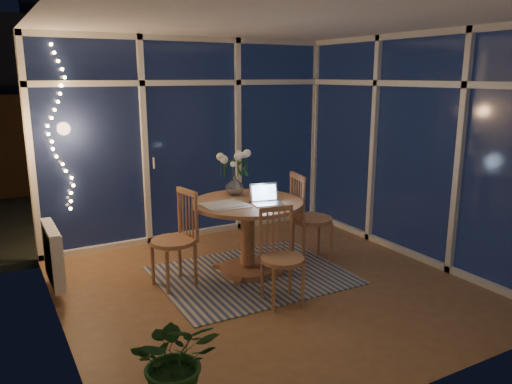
% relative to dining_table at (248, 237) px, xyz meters
% --- Properties ---
extents(floor, '(4.00, 4.00, 0.00)m').
position_rel_dining_table_xyz_m(floor, '(0.02, -0.42, -0.41)').
color(floor, brown).
rests_on(floor, ground).
extents(ceiling, '(4.00, 4.00, 0.00)m').
position_rel_dining_table_xyz_m(ceiling, '(0.02, -0.42, 2.19)').
color(ceiling, white).
rests_on(ceiling, wall_back).
extents(wall_back, '(4.00, 0.04, 2.60)m').
position_rel_dining_table_xyz_m(wall_back, '(0.02, 1.58, 0.89)').
color(wall_back, beige).
rests_on(wall_back, floor).
extents(wall_front, '(4.00, 0.04, 2.60)m').
position_rel_dining_table_xyz_m(wall_front, '(0.02, -2.42, 0.89)').
color(wall_front, beige).
rests_on(wall_front, floor).
extents(wall_left, '(0.04, 4.00, 2.60)m').
position_rel_dining_table_xyz_m(wall_left, '(-1.98, -0.42, 0.89)').
color(wall_left, beige).
rests_on(wall_left, floor).
extents(wall_right, '(0.04, 4.00, 2.60)m').
position_rel_dining_table_xyz_m(wall_right, '(2.02, -0.42, 0.89)').
color(wall_right, beige).
rests_on(wall_right, floor).
extents(window_wall_back, '(4.00, 0.10, 2.60)m').
position_rel_dining_table_xyz_m(window_wall_back, '(0.02, 1.54, 0.89)').
color(window_wall_back, white).
rests_on(window_wall_back, floor).
extents(window_wall_right, '(0.10, 4.00, 2.60)m').
position_rel_dining_table_xyz_m(window_wall_right, '(1.98, -0.42, 0.89)').
color(window_wall_right, white).
rests_on(window_wall_right, floor).
extents(radiator, '(0.10, 0.70, 0.58)m').
position_rel_dining_table_xyz_m(radiator, '(-1.92, 0.48, -0.01)').
color(radiator, white).
rests_on(radiator, wall_left).
extents(fairy_lights, '(0.24, 0.10, 1.85)m').
position_rel_dining_table_xyz_m(fairy_lights, '(-1.63, 1.46, 1.12)').
color(fairy_lights, '#E8A75C').
rests_on(fairy_lights, window_wall_back).
extents(garden_patio, '(12.00, 6.00, 0.10)m').
position_rel_dining_table_xyz_m(garden_patio, '(0.52, 4.58, -0.47)').
color(garden_patio, black).
rests_on(garden_patio, ground).
extents(garden_fence, '(11.00, 0.08, 1.80)m').
position_rel_dining_table_xyz_m(garden_fence, '(0.02, 5.08, 0.49)').
color(garden_fence, '#3A2915').
rests_on(garden_fence, ground).
extents(neighbour_roof, '(7.00, 3.00, 2.20)m').
position_rel_dining_table_xyz_m(neighbour_roof, '(0.32, 8.08, 1.79)').
color(neighbour_roof, '#31343B').
rests_on(neighbour_roof, ground).
extents(garden_shrubs, '(0.90, 0.90, 0.90)m').
position_rel_dining_table_xyz_m(garden_shrubs, '(-0.78, 2.98, 0.04)').
color(garden_shrubs, black).
rests_on(garden_shrubs, ground).
extents(rug, '(1.99, 1.60, 0.01)m').
position_rel_dining_table_xyz_m(rug, '(0.00, -0.10, -0.40)').
color(rug, '#B6B094').
rests_on(rug, floor).
extents(dining_table, '(1.20, 1.20, 0.81)m').
position_rel_dining_table_xyz_m(dining_table, '(0.00, 0.00, 0.00)').
color(dining_table, '#A86A4C').
rests_on(dining_table, floor).
extents(chair_left, '(0.54, 0.54, 1.01)m').
position_rel_dining_table_xyz_m(chair_left, '(-0.82, 0.06, 0.10)').
color(chair_left, '#A86A4C').
rests_on(chair_left, floor).
extents(chair_right, '(0.58, 0.58, 1.06)m').
position_rel_dining_table_xyz_m(chair_right, '(0.82, -0.04, 0.13)').
color(chair_right, '#A86A4C').
rests_on(chair_right, floor).
extents(chair_front, '(0.49, 0.49, 0.93)m').
position_rel_dining_table_xyz_m(chair_front, '(-0.07, -0.82, 0.06)').
color(chair_front, '#A86A4C').
rests_on(chair_front, floor).
extents(laptop, '(0.34, 0.31, 0.22)m').
position_rel_dining_table_xyz_m(laptop, '(0.12, -0.21, 0.52)').
color(laptop, silver).
rests_on(laptop, dining_table).
extents(flower_vase, '(0.20, 0.20, 0.21)m').
position_rel_dining_table_xyz_m(flower_vase, '(0.02, 0.33, 0.51)').
color(flower_vase, silver).
rests_on(flower_vase, dining_table).
extents(bowl, '(0.15, 0.15, 0.04)m').
position_rel_dining_table_xyz_m(bowl, '(0.38, 0.18, 0.42)').
color(bowl, white).
rests_on(bowl, dining_table).
extents(newspapers, '(0.45, 0.36, 0.01)m').
position_rel_dining_table_xyz_m(newspapers, '(-0.30, -0.03, 0.41)').
color(newspapers, beige).
rests_on(newspapers, dining_table).
extents(phone, '(0.12, 0.07, 0.01)m').
position_rel_dining_table_xyz_m(phone, '(0.04, -0.08, 0.41)').
color(phone, black).
rests_on(phone, dining_table).
extents(potted_plant, '(0.65, 0.61, 0.76)m').
position_rel_dining_table_xyz_m(potted_plant, '(-1.54, -1.95, -0.03)').
color(potted_plant, '#19461B').
rests_on(potted_plant, floor).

